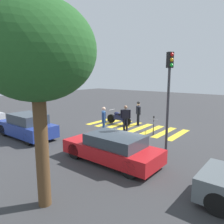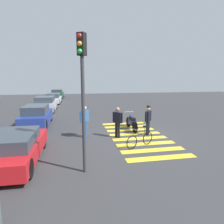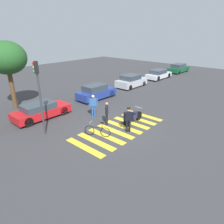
{
  "view_description": "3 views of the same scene",
  "coord_description": "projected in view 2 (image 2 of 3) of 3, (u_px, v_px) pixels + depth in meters",
  "views": [
    {
      "loc": [
        -7.77,
        12.56,
        3.68
      ],
      "look_at": [
        0.86,
        1.48,
        1.2
      ],
      "focal_mm": 34.4,
      "sensor_mm": 36.0,
      "label": 1
    },
    {
      "loc": [
        -10.36,
        3.49,
        3.29
      ],
      "look_at": [
        0.73,
        1.32,
        1.3
      ],
      "focal_mm": 31.89,
      "sensor_mm": 36.0,
      "label": 2
    },
    {
      "loc": [
        -9.76,
        -7.91,
        6.26
      ],
      "look_at": [
        0.65,
        1.25,
        0.73
      ],
      "focal_mm": 32.75,
      "sensor_mm": 36.0,
      "label": 3
    }
  ],
  "objects": [
    {
      "name": "ground_plane",
      "position": [
        137.0,
        136.0,
        11.24
      ],
      "size": [
        60.0,
        60.0,
        0.0
      ],
      "primitive_type": "plane",
      "color": "#38383A"
    },
    {
      "name": "traffic_light_pole",
      "position": [
        82.0,
        83.0,
        6.45
      ],
      "size": [
        0.36,
        0.33,
        4.66
      ],
      "color": "#38383D",
      "rests_on": "ground_plane"
    },
    {
      "name": "leaning_bicycle",
      "position": [
        140.0,
        139.0,
        9.47
      ],
      "size": [
        0.81,
        1.55,
        0.99
      ],
      "color": "black",
      "rests_on": "ground_plane"
    },
    {
      "name": "car_silver_sedan",
      "position": [
        45.0,
        104.0,
        19.33
      ],
      "size": [
        4.03,
        1.93,
        1.45
      ],
      "color": "black",
      "rests_on": "ground_plane"
    },
    {
      "name": "police_motorcycle",
      "position": [
        132.0,
        122.0,
        12.56
      ],
      "size": [
        2.09,
        0.62,
        1.05
      ],
      "color": "black",
      "rests_on": "ground_plane"
    },
    {
      "name": "officer_on_foot",
      "position": [
        118.0,
        120.0,
        10.84
      ],
      "size": [
        0.53,
        0.47,
        1.68
      ],
      "color": "black",
      "rests_on": "ground_plane"
    },
    {
      "name": "officer_by_motorcycle",
      "position": [
        148.0,
        118.0,
        11.29
      ],
      "size": [
        0.52,
        0.48,
        1.76
      ],
      "color": "black",
      "rests_on": "ground_plane"
    },
    {
      "name": "pedestrian_bystander",
      "position": [
        85.0,
        119.0,
        10.87
      ],
      "size": [
        0.52,
        0.52,
        1.76
      ],
      "color": "#2D5999",
      "rests_on": "ground_plane"
    },
    {
      "name": "car_red_convertible",
      "position": [
        16.0,
        148.0,
        7.66
      ],
      "size": [
        4.33,
        1.78,
        1.22
      ],
      "color": "black",
      "rests_on": "ground_plane"
    },
    {
      "name": "crosswalk_stripes",
      "position": [
        137.0,
        136.0,
        11.24
      ],
      "size": [
        6.75,
        3.01,
        0.01
      ],
      "color": "yellow",
      "rests_on": "ground_plane"
    },
    {
      "name": "car_green_compact",
      "position": [
        58.0,
        94.0,
        31.41
      ],
      "size": [
        4.38,
        1.84,
        1.39
      ],
      "color": "black",
      "rests_on": "ground_plane"
    },
    {
      "name": "car_blue_hatchback",
      "position": [
        37.0,
        116.0,
        13.54
      ],
      "size": [
        4.07,
        1.72,
        1.42
      ],
      "color": "black",
      "rests_on": "ground_plane"
    },
    {
      "name": "car_white_van",
      "position": [
        54.0,
        98.0,
        25.3
      ],
      "size": [
        4.36,
        1.82,
        1.26
      ],
      "color": "black",
      "rests_on": "ground_plane"
    }
  ]
}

